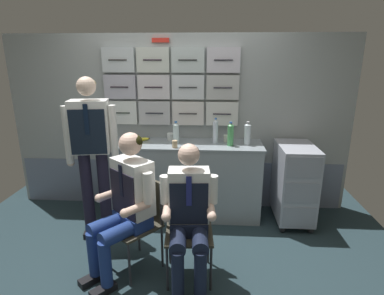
{
  "coord_description": "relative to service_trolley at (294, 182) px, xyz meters",
  "views": [
    {
      "loc": [
        0.4,
        -2.42,
        1.89
      ],
      "look_at": [
        0.23,
        0.29,
        1.1
      ],
      "focal_mm": 29.16,
      "sensor_mm": 36.0,
      "label": 1
    }
  ],
  "objects": [
    {
      "name": "ground",
      "position": [
        -1.37,
        -0.99,
        -0.52
      ],
      "size": [
        4.8,
        4.8,
        0.04
      ],
      "primitive_type": "cube",
      "color": "#223339"
    },
    {
      "name": "galley_bulkhead",
      "position": [
        -1.38,
        0.38,
        0.6
      ],
      "size": [
        4.2,
        0.14,
        2.15
      ],
      "color": "#9AA1A2",
      "rests_on": "ground"
    },
    {
      "name": "galley_counter",
      "position": [
        -1.3,
        0.1,
        -0.04
      ],
      "size": [
        1.87,
        0.53,
        0.91
      ],
      "color": "#919DA5",
      "rests_on": "ground"
    },
    {
      "name": "service_trolley",
      "position": [
        0.0,
        0.0,
        0.0
      ],
      "size": [
        0.4,
        0.65,
        0.93
      ],
      "color": "black",
      "rests_on": "ground"
    },
    {
      "name": "folding_chair_left",
      "position": [
        -1.59,
        -0.89,
        0.02
      ],
      "size": [
        0.56,
        0.56,
        0.84
      ],
      "color": "#2D2D33",
      "rests_on": "ground"
    },
    {
      "name": "crew_member_left",
      "position": [
        -1.69,
        -1.01,
        0.21
      ],
      "size": [
        0.65,
        0.69,
        1.29
      ],
      "color": "black",
      "rests_on": "ground"
    },
    {
      "name": "folding_chair_right",
      "position": [
        -1.15,
        -0.96,
        0.02
      ],
      "size": [
        0.43,
        0.43,
        0.84
      ],
      "color": "#2D2D33",
      "rests_on": "ground"
    },
    {
      "name": "crew_member_right",
      "position": [
        -1.14,
        -1.12,
        0.17
      ],
      "size": [
        0.48,
        0.6,
        1.22
      ],
      "color": "black",
      "rests_on": "ground"
    },
    {
      "name": "crew_member_standing",
      "position": [
        -2.2,
        -0.4,
        0.52
      ],
      "size": [
        0.53,
        0.31,
        1.7
      ],
      "color": "black",
      "rests_on": "ground"
    },
    {
      "name": "water_bottle_short",
      "position": [
        -0.92,
        0.13,
        0.55
      ],
      "size": [
        0.06,
        0.06,
        0.3
      ],
      "color": "silver",
      "rests_on": "galley_counter"
    },
    {
      "name": "water_bottle_blue_cap",
      "position": [
        -0.75,
        0.04,
        0.54
      ],
      "size": [
        0.07,
        0.07,
        0.27
      ],
      "color": "#4DA55C",
      "rests_on": "galley_counter"
    },
    {
      "name": "water_bottle_tall",
      "position": [
        -1.38,
        0.12,
        0.53
      ],
      "size": [
        0.07,
        0.07,
        0.26
      ],
      "color": "silver",
      "rests_on": "galley_counter"
    },
    {
      "name": "water_bottle_clear",
      "position": [
        -0.55,
        0.09,
        0.54
      ],
      "size": [
        0.07,
        0.07,
        0.27
      ],
      "color": "silver",
      "rests_on": "galley_counter"
    },
    {
      "name": "coffee_cup_spare",
      "position": [
        -1.37,
        -0.09,
        0.46
      ],
      "size": [
        0.06,
        0.06,
        0.08
      ],
      "color": "tan",
      "rests_on": "galley_counter"
    },
    {
      "name": "paper_cup_tan",
      "position": [
        -0.79,
        0.2,
        0.46
      ],
      "size": [
        0.06,
        0.06,
        0.08
      ],
      "color": "silver",
      "rests_on": "galley_counter"
    },
    {
      "name": "espresso_cup_small",
      "position": [
        -1.47,
        0.23,
        0.46
      ],
      "size": [
        0.07,
        0.07,
        0.09
      ],
      "color": "white",
      "rests_on": "galley_counter"
    },
    {
      "name": "coffee_cup_white",
      "position": [
        -1.95,
        0.14,
        0.46
      ],
      "size": [
        0.07,
        0.07,
        0.08
      ],
      "color": "tan",
      "rests_on": "galley_counter"
    },
    {
      "name": "snack_banana",
      "position": [
        -1.8,
        0.17,
        0.43
      ],
      "size": [
        0.17,
        0.1,
        0.04
      ],
      "color": "yellow",
      "rests_on": "galley_counter"
    }
  ]
}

